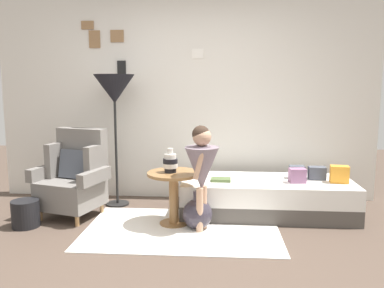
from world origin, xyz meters
name	(u,v)px	position (x,y,z in m)	size (l,w,h in m)	color
ground_plane	(166,261)	(0.00, 0.00, 0.00)	(12.00, 12.00, 0.00)	#4C3D33
gallery_wall	(186,97)	(0.00, 1.95, 1.30)	(4.80, 0.12, 2.60)	silver
rug	(182,229)	(0.06, 0.73, 0.01)	(1.95, 1.26, 0.01)	silver
armchair	(74,177)	(-1.18, 1.11, 0.44)	(0.86, 0.74, 0.97)	tan
daybed	(266,197)	(0.97, 1.28, 0.20)	(1.91, 0.83, 0.40)	#4C4742
pillow_head	(339,174)	(1.74, 1.21, 0.49)	(0.19, 0.12, 0.19)	orange
pillow_mid	(317,173)	(1.54, 1.34, 0.47)	(0.19, 0.12, 0.15)	#474C56
pillow_back	(297,172)	(1.32, 1.39, 0.47)	(0.17, 0.12, 0.14)	#474C56
pillow_extra	(297,176)	(1.29, 1.18, 0.48)	(0.17, 0.12, 0.16)	gray
side_table	(174,188)	(-0.04, 0.88, 0.40)	(0.55, 0.55, 0.56)	olive
vase_striped	(170,163)	(-0.07, 0.87, 0.67)	(0.15, 0.15, 0.25)	black
floor_lamp	(114,92)	(-0.81, 1.52, 1.37)	(0.48, 0.48, 1.58)	black
person_child	(202,165)	(0.26, 0.72, 0.68)	(0.34, 0.34, 1.07)	tan
book_on_daybed	(221,180)	(0.45, 1.19, 0.42)	(0.22, 0.16, 0.03)	#4D6136
demijohn_near	(197,214)	(0.22, 0.78, 0.16)	(0.31, 0.31, 0.39)	#332D38
magazine_basket	(26,214)	(-1.56, 0.71, 0.14)	(0.28, 0.28, 0.28)	black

